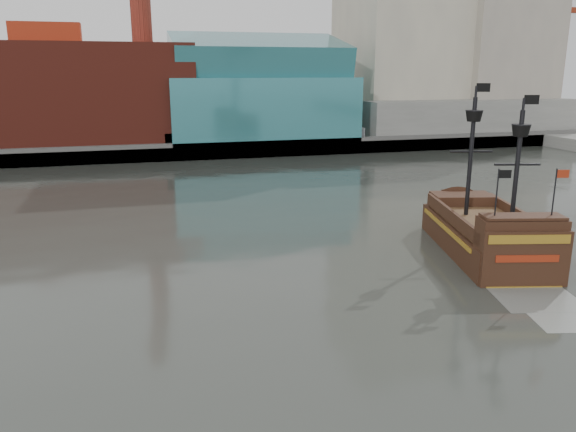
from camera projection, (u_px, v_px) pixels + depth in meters
name	position (u px, v px, depth m)	size (l,w,h in m)	color
ground	(384.00, 354.00, 26.71)	(400.00, 400.00, 0.00)	#282A25
promenade_far	(187.00, 133.00, 112.17)	(220.00, 60.00, 2.00)	slate
seawall	(206.00, 151.00, 84.61)	(220.00, 1.00, 2.60)	#4C4C49
skyline	(214.00, 4.00, 100.67)	(149.00, 45.00, 62.00)	brown
crane_a	(562.00, 41.00, 118.86)	(22.50, 4.00, 32.25)	slate
crane_b	(563.00, 59.00, 131.58)	(19.10, 4.00, 26.25)	slate
pirate_ship	(486.00, 238.00, 41.08)	(9.28, 18.26, 13.11)	black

